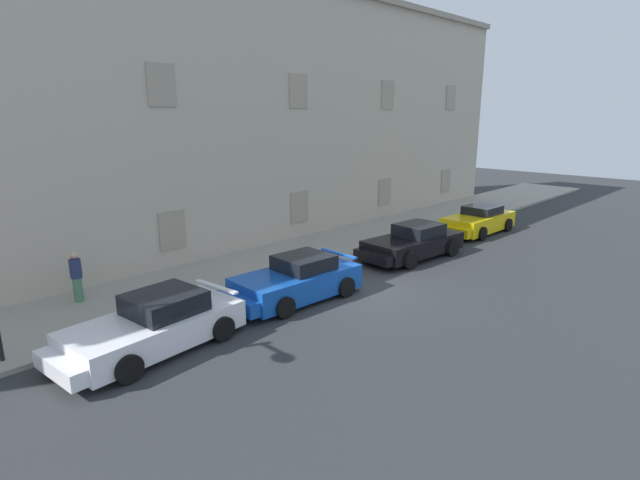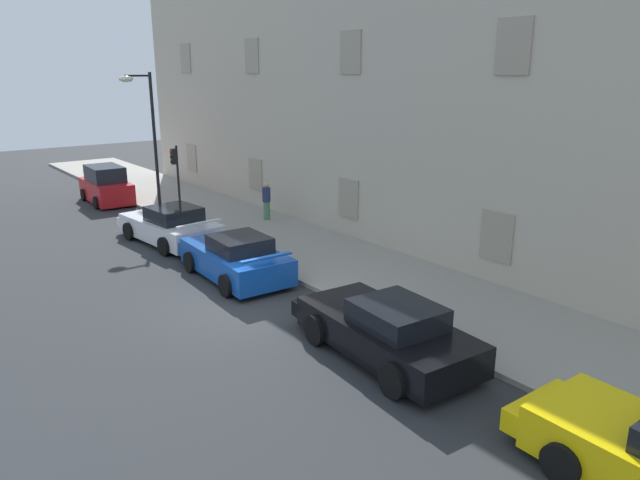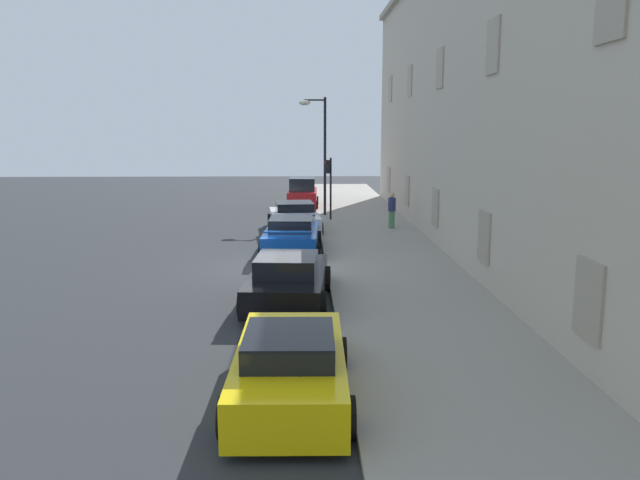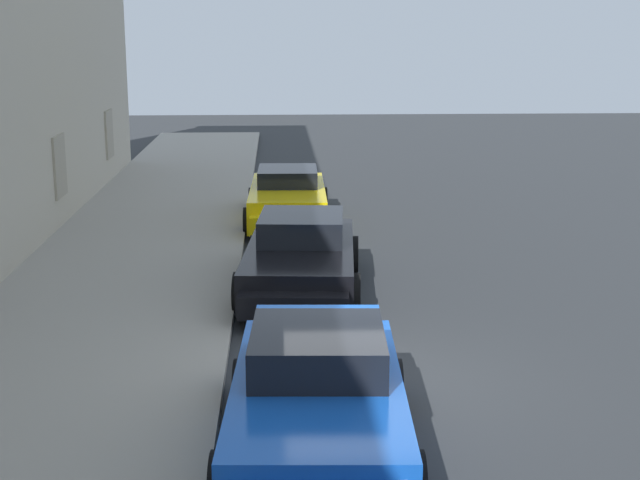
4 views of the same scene
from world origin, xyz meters
name	(u,v)px [view 4 (image 4 of 4)]	position (x,y,z in m)	size (l,w,h in m)	color
ground_plane	(374,383)	(0.00, 0.00, 0.00)	(80.00, 80.00, 0.00)	#2B2D30
sidewalk	(61,384)	(0.00, 4.33, 0.07)	(60.00, 4.49, 0.14)	gray
sportscar_yellow_flank	(318,411)	(-2.31, 0.89, 0.62)	(4.68, 2.34, 1.42)	#144CB2
sportscar_white_middle	(300,260)	(4.45, 0.90, 0.63)	(5.10, 2.46, 1.41)	black
sportscar_tail_end	(288,201)	(10.57, 1.05, 0.60)	(4.85, 2.17, 1.35)	yellow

